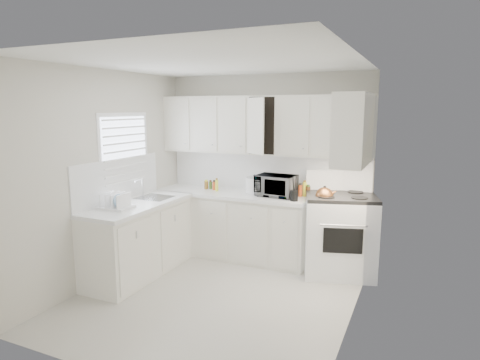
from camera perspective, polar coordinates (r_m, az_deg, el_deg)
The scene contains 31 objects.
floor at distance 4.92m, azimuth -3.47°, elevation -15.83°, with size 3.20×3.20×0.00m, color beige.
ceiling at distance 4.45m, azimuth -3.84°, elevation 15.89°, with size 3.20×3.20×0.00m, color white.
wall_back at distance 5.95m, azimuth 3.55°, elevation 1.84°, with size 3.00×3.00×0.00m, color beige.
wall_front at distance 3.22m, azimuth -17.10°, elevation -5.61°, with size 3.00×3.00×0.00m, color beige.
wall_left at distance 5.36m, azimuth -17.97°, elevation 0.48°, with size 3.20×3.20×0.00m, color beige.
wall_right at distance 4.04m, azimuth 15.54°, elevation -2.38°, with size 3.20×3.20×0.00m, color beige.
window_blinds at distance 5.58m, azimuth -15.56°, elevation 3.55°, with size 0.06×0.96×1.06m, color white, non-canonical shape.
lower_cabinets_back at distance 6.01m, azimuth -1.06°, elevation -6.36°, with size 2.22×0.60×0.90m, color beige, non-canonical shape.
lower_cabinets_left at distance 5.52m, azimuth -13.76°, elevation -8.14°, with size 0.60×1.60×0.90m, color beige, non-canonical shape.
countertop_back at distance 5.88m, azimuth -1.11°, elevation -1.94°, with size 2.24×0.64×0.05m, color silver.
countertop_left at distance 5.39m, azimuth -13.88°, elevation -3.35°, with size 0.64×1.62×0.05m, color silver.
backsplash_back at distance 5.95m, azimuth 3.51°, elevation 1.12°, with size 2.98×0.02×0.55m, color silver.
backsplash_left at distance 5.52m, azimuth -16.47°, elevation 0.02°, with size 0.02×1.60×0.55m, color silver.
upper_cabinets_back at distance 5.77m, azimuth 2.99°, elevation 3.60°, with size 3.00×0.33×0.80m, color beige, non-canonical shape.
upper_cabinets_right at distance 4.83m, azimuth 15.21°, elevation 2.02°, with size 0.33×0.90×0.80m, color beige, non-canonical shape.
sink at distance 5.63m, azimuth -11.76°, elevation -1.19°, with size 0.42×0.38×0.30m, color gray, non-canonical shape.
stove at distance 5.48m, azimuth 13.66°, elevation -5.89°, with size 0.87×0.71×1.34m, color white, non-canonical shape.
tea_kettle at distance 5.27m, azimuth 11.59°, elevation -1.99°, with size 0.27×0.23×0.25m, color #975429, non-canonical shape.
frying_pan at distance 5.53m, azimuth 15.92°, elevation -2.68°, with size 0.25×0.42×0.04m, color black, non-canonical shape.
microwave at distance 5.62m, azimuth 5.01°, elevation -0.45°, with size 0.52×0.29×0.35m, color gray.
rice_cooker at distance 5.86m, azimuth 2.04°, elevation -0.49°, with size 0.25×0.25×0.25m, color white, non-canonical shape.
paper_towel at distance 5.90m, azimuth 3.55°, elevation -0.34°, with size 0.12×0.12×0.27m, color white.
utensil_crock at distance 5.35m, azimuth 7.51°, elevation -1.14°, with size 0.11×0.11×0.33m, color black, non-canonical shape.
dish_rack at distance 5.14m, azimuth -16.93°, elevation -2.60°, with size 0.39×0.30×0.22m, color white, non-canonical shape.
spice_left_0 at distance 6.18m, azimuth -4.46°, elevation -0.53°, with size 0.06×0.06×0.13m, color olive.
spice_left_1 at distance 6.07m, azimuth -4.24°, elevation -0.73°, with size 0.06×0.06×0.13m, color #3A6722.
spice_left_2 at distance 6.11m, azimuth -3.23°, elevation -0.64°, with size 0.06×0.06×0.13m, color #D34E1C.
spice_left_3 at distance 6.00m, azimuth -2.98°, elevation -0.84°, with size 0.06×0.06×0.13m, color #ECF73A.
sauce_right_0 at distance 5.68m, azimuth 8.50°, elevation -1.24°, with size 0.06×0.06×0.19m, color #D34E1C.
sauce_right_1 at distance 5.61m, azimuth 8.88°, elevation -1.39°, with size 0.06×0.06×0.19m, color #ECF73A.
sauce_right_2 at distance 5.66m, azimuth 9.58°, elevation -1.32°, with size 0.06×0.06×0.19m, color #503116.
Camera 1 is at (2.07, -3.91, 2.14)m, focal length 30.86 mm.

